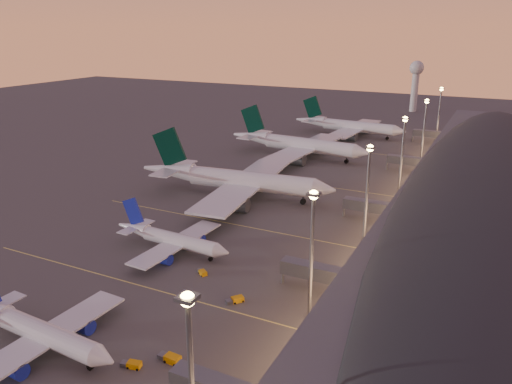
% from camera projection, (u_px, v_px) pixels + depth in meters
% --- Properties ---
extents(ground, '(700.00, 700.00, 0.00)m').
position_uv_depth(ground, '(159.00, 277.00, 112.11)').
color(ground, '#3E3C39').
extents(airliner_narrow_south, '(36.06, 32.20, 12.89)m').
position_uv_depth(airliner_narrow_south, '(37.00, 331.00, 86.62)').
color(airliner_narrow_south, silver).
rests_on(airliner_narrow_south, ground).
extents(airliner_narrow_north, '(34.22, 30.56, 12.24)m').
position_uv_depth(airliner_narrow_north, '(171.00, 239.00, 124.24)').
color(airliner_narrow_north, silver).
rests_on(airliner_narrow_north, ground).
extents(airliner_wide_near, '(67.80, 62.16, 21.69)m').
position_uv_depth(airliner_wide_near, '(234.00, 180.00, 163.68)').
color(airliner_wide_near, silver).
rests_on(airliner_wide_near, ground).
extents(airliner_wide_mid, '(64.98, 59.38, 20.78)m').
position_uv_depth(airliner_wide_mid, '(298.00, 144.00, 213.84)').
color(airliner_wide_mid, silver).
rests_on(airliner_wide_mid, ground).
extents(airliner_wide_far, '(59.21, 54.12, 18.94)m').
position_uv_depth(airliner_wide_far, '(349.00, 126.00, 255.12)').
color(airliner_wide_far, silver).
rests_on(airliner_wide_far, ground).
extents(terminal_building, '(56.35, 255.00, 17.46)m').
position_uv_depth(terminal_building, '(483.00, 189.00, 144.60)').
color(terminal_building, '#4D4C51').
rests_on(terminal_building, ground).
extents(light_masts, '(2.20, 217.20, 25.90)m').
position_uv_depth(light_masts, '(390.00, 155.00, 146.43)').
color(light_masts, slate).
rests_on(light_masts, ground).
extents(radar_tower, '(9.00, 9.00, 32.50)m').
position_uv_depth(radar_tower, '(416.00, 78.00, 321.53)').
color(radar_tower, silver).
rests_on(radar_tower, ground).
extents(lane_markings, '(90.00, 180.36, 0.00)m').
position_uv_depth(lane_markings, '(242.00, 218.00, 146.04)').
color(lane_markings, '#D8C659').
rests_on(lane_markings, ground).
extents(baggage_tug_a, '(3.67, 2.08, 1.03)m').
position_uv_depth(baggage_tug_a, '(132.00, 364.00, 82.40)').
color(baggage_tug_a, orange).
rests_on(baggage_tug_a, ground).
extents(baggage_tug_b, '(4.17, 1.98, 1.22)m').
position_uv_depth(baggage_tug_b, '(170.00, 358.00, 83.80)').
color(baggage_tug_b, orange).
rests_on(baggage_tug_b, ground).
extents(baggage_tug_c, '(3.34, 2.79, 0.95)m').
position_uv_depth(baggage_tug_c, '(202.00, 272.00, 113.33)').
color(baggage_tug_c, orange).
rests_on(baggage_tug_c, ground).
extents(baggage_tug_d, '(3.41, 3.77, 1.10)m').
position_uv_depth(baggage_tug_d, '(235.00, 300.00, 101.72)').
color(baggage_tug_d, orange).
rests_on(baggage_tug_d, ground).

